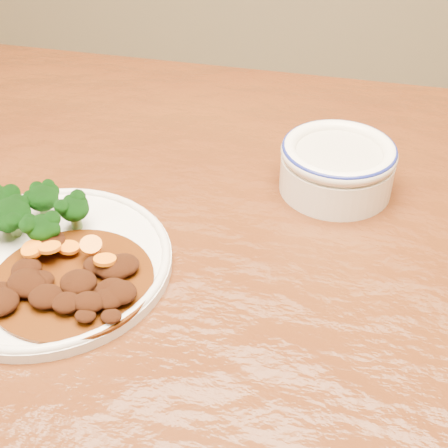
# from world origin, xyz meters

# --- Properties ---
(dining_table) EXTENTS (1.55, 0.99, 0.75)m
(dining_table) POSITION_xyz_m (0.00, 0.00, 0.67)
(dining_table) COLOR #4D250D
(dining_table) RESTS_ON ground
(dinner_plate) EXTENTS (0.25, 0.25, 0.02)m
(dinner_plate) POSITION_xyz_m (-0.16, -0.06, 0.76)
(dinner_plate) COLOR silver
(dinner_plate) RESTS_ON dining_table
(broccoli_florets) EXTENTS (0.12, 0.09, 0.04)m
(broccoli_florets) POSITION_xyz_m (-0.20, -0.02, 0.79)
(broccoli_florets) COLOR #68964D
(broccoli_florets) RESTS_ON dinner_plate
(mince_stew) EXTENTS (0.16, 0.16, 0.03)m
(mince_stew) POSITION_xyz_m (-0.13, -0.10, 0.77)
(mince_stew) COLOR #492007
(mince_stew) RESTS_ON dinner_plate
(dip_bowl) EXTENTS (0.13, 0.13, 0.06)m
(dip_bowl) POSITION_xyz_m (0.11, 0.13, 0.78)
(dip_bowl) COLOR white
(dip_bowl) RESTS_ON dining_table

